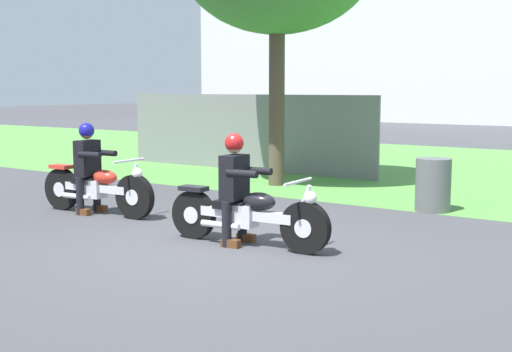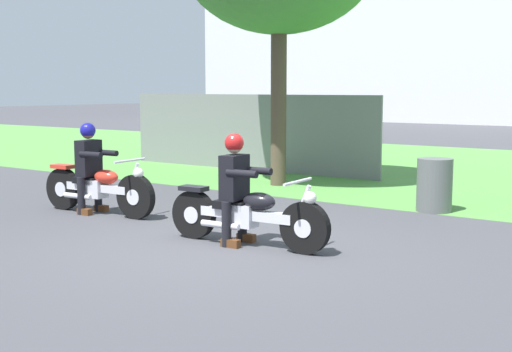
{
  "view_description": "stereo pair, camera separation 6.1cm",
  "coord_description": "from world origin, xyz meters",
  "views": [
    {
      "loc": [
        5.06,
        -6.35,
        1.93
      ],
      "look_at": [
        0.26,
        0.52,
        0.85
      ],
      "focal_mm": 47.44,
      "sensor_mm": 36.0,
      "label": 1
    },
    {
      "loc": [
        5.11,
        -6.31,
        1.93
      ],
      "look_at": [
        0.26,
        0.52,
        0.85
      ],
      "focal_mm": 47.44,
      "sensor_mm": 36.0,
      "label": 2
    }
  ],
  "objects": [
    {
      "name": "rider_follow",
      "position": [
        -3.04,
        0.7,
        0.83
      ],
      "size": [
        0.57,
        0.48,
        1.41
      ],
      "rotation": [
        0.0,
        0.0,
        0.07
      ],
      "color": "black",
      "rests_on": "ground"
    },
    {
      "name": "motorcycle_lead",
      "position": [
        0.27,
        0.32,
        0.39
      ],
      "size": [
        2.25,
        0.66,
        0.87
      ],
      "rotation": [
        0.0,
        0.0,
        0.07
      ],
      "color": "black",
      "rests_on": "ground"
    },
    {
      "name": "ground",
      "position": [
        0.0,
        0.0,
        0.0
      ],
      "size": [
        120.0,
        120.0,
        0.0
      ],
      "primitive_type": "plane",
      "color": "#424247"
    },
    {
      "name": "fence_segment",
      "position": [
        -4.4,
        6.69,
        0.9
      ],
      "size": [
        7.0,
        0.06,
        1.8
      ],
      "primitive_type": "cube",
      "color": "slate",
      "rests_on": "ground"
    },
    {
      "name": "trash_can",
      "position": [
        1.3,
        3.93,
        0.42
      ],
      "size": [
        0.55,
        0.55,
        0.85
      ],
      "primitive_type": "cylinder",
      "color": "#595E5B",
      "rests_on": "ground"
    },
    {
      "name": "motorcycle_follow",
      "position": [
        -2.88,
        0.71,
        0.4
      ],
      "size": [
        2.2,
        0.66,
        0.89
      ],
      "rotation": [
        0.0,
        0.0,
        0.07
      ],
      "color": "black",
      "rests_on": "ground"
    },
    {
      "name": "grass_verge",
      "position": [
        0.0,
        9.7,
        0.0
      ],
      "size": [
        60.0,
        12.0,
        0.01
      ],
      "primitive_type": "cube",
      "color": "#549342",
      "rests_on": "ground"
    },
    {
      "name": "rider_lead",
      "position": [
        0.1,
        0.31,
        0.81
      ],
      "size": [
        0.57,
        0.48,
        1.39
      ],
      "rotation": [
        0.0,
        0.0,
        0.07
      ],
      "color": "black",
      "rests_on": "ground"
    }
  ]
}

